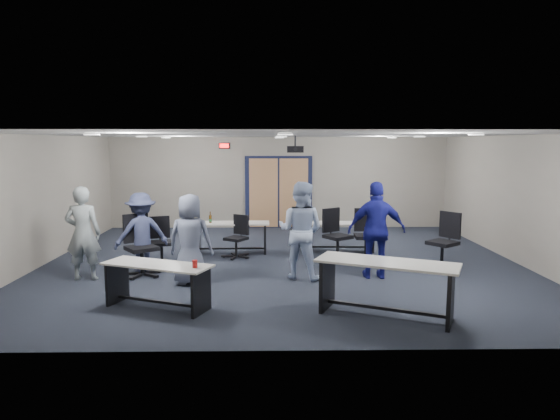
{
  "coord_description": "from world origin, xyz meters",
  "views": [
    {
      "loc": [
        -0.22,
        -10.36,
        2.55
      ],
      "look_at": [
        -0.04,
        -0.3,
        1.18
      ],
      "focal_mm": 32.0,
      "sensor_mm": 36.0,
      "label": 1
    }
  ],
  "objects_px": {
    "person_back": "(141,233)",
    "chair_back_b": "(236,237)",
    "table_front_right": "(386,279)",
    "table_back_right": "(340,232)",
    "table_front_left": "(158,278)",
    "chair_back_d": "(366,234)",
    "chair_loose_right": "(443,241)",
    "chair_back_a": "(161,241)",
    "person_gray": "(83,233)",
    "table_back_left": "(231,232)",
    "chair_back_c": "(338,235)",
    "person_plaid": "(190,239)",
    "person_lightblue": "(301,230)",
    "chair_loose_left": "(142,246)",
    "person_navy": "(377,230)"
  },
  "relations": [
    {
      "from": "person_back",
      "to": "chair_back_b",
      "type": "bearing_deg",
      "value": -169.51
    },
    {
      "from": "table_front_right",
      "to": "chair_back_b",
      "type": "bearing_deg",
      "value": 147.69
    },
    {
      "from": "table_back_right",
      "to": "person_back",
      "type": "bearing_deg",
      "value": -153.72
    },
    {
      "from": "table_front_left",
      "to": "chair_back_d",
      "type": "height_order",
      "value": "chair_back_d"
    },
    {
      "from": "table_front_right",
      "to": "chair_loose_right",
      "type": "xyz_separation_m",
      "value": [
        1.8,
        2.81,
        0.0
      ]
    },
    {
      "from": "chair_back_a",
      "to": "person_gray",
      "type": "xyz_separation_m",
      "value": [
        -1.18,
        -1.16,
        0.38
      ]
    },
    {
      "from": "table_back_left",
      "to": "person_gray",
      "type": "bearing_deg",
      "value": -139.28
    },
    {
      "from": "chair_back_c",
      "to": "person_plaid",
      "type": "height_order",
      "value": "person_plaid"
    },
    {
      "from": "table_front_left",
      "to": "chair_loose_right",
      "type": "bearing_deg",
      "value": 46.35
    },
    {
      "from": "table_back_left",
      "to": "chair_back_b",
      "type": "xyz_separation_m",
      "value": [
        0.15,
        -0.52,
        -0.02
      ]
    },
    {
      "from": "table_front_right",
      "to": "table_back_left",
      "type": "distance_m",
      "value": 5.06
    },
    {
      "from": "person_gray",
      "to": "person_lightblue",
      "type": "height_order",
      "value": "person_lightblue"
    },
    {
      "from": "table_front_left",
      "to": "chair_loose_right",
      "type": "distance_m",
      "value": 5.75
    },
    {
      "from": "person_back",
      "to": "chair_loose_right",
      "type": "bearing_deg",
      "value": 157.41
    },
    {
      "from": "chair_back_b",
      "to": "chair_back_d",
      "type": "relative_size",
      "value": 0.86
    },
    {
      "from": "chair_back_b",
      "to": "person_lightblue",
      "type": "distance_m",
      "value": 2.2
    },
    {
      "from": "table_back_right",
      "to": "chair_back_c",
      "type": "height_order",
      "value": "chair_back_c"
    },
    {
      "from": "table_back_left",
      "to": "person_plaid",
      "type": "height_order",
      "value": "person_plaid"
    },
    {
      "from": "table_back_right",
      "to": "chair_back_c",
      "type": "bearing_deg",
      "value": -99.98
    },
    {
      "from": "chair_back_a",
      "to": "chair_back_d",
      "type": "xyz_separation_m",
      "value": [
        4.38,
        0.42,
        0.05
      ]
    },
    {
      "from": "chair_loose_left",
      "to": "person_navy",
      "type": "bearing_deg",
      "value": -40.1
    },
    {
      "from": "person_navy",
      "to": "person_plaid",
      "type": "bearing_deg",
      "value": 7.9
    },
    {
      "from": "person_plaid",
      "to": "table_front_right",
      "type": "bearing_deg",
      "value": 157.87
    },
    {
      "from": "chair_back_c",
      "to": "chair_back_d",
      "type": "height_order",
      "value": "chair_back_c"
    },
    {
      "from": "table_back_right",
      "to": "chair_back_b",
      "type": "height_order",
      "value": "chair_back_b"
    },
    {
      "from": "chair_back_a",
      "to": "person_plaid",
      "type": "xyz_separation_m",
      "value": [
        0.85,
        -1.47,
        0.32
      ]
    },
    {
      "from": "chair_back_c",
      "to": "person_lightblue",
      "type": "bearing_deg",
      "value": -155.51
    },
    {
      "from": "chair_back_a",
      "to": "person_navy",
      "type": "bearing_deg",
      "value": -34.3
    },
    {
      "from": "person_plaid",
      "to": "person_navy",
      "type": "xyz_separation_m",
      "value": [
        3.43,
        0.35,
        0.09
      ]
    },
    {
      "from": "chair_back_a",
      "to": "person_lightblue",
      "type": "distance_m",
      "value": 3.09
    },
    {
      "from": "person_gray",
      "to": "person_back",
      "type": "height_order",
      "value": "person_gray"
    },
    {
      "from": "chair_loose_left",
      "to": "chair_back_c",
      "type": "bearing_deg",
      "value": -19.53
    },
    {
      "from": "person_plaid",
      "to": "chair_back_c",
      "type": "bearing_deg",
      "value": -140.78
    },
    {
      "from": "chair_back_b",
      "to": "person_back",
      "type": "bearing_deg",
      "value": -111.75
    },
    {
      "from": "table_front_left",
      "to": "person_lightblue",
      "type": "height_order",
      "value": "person_lightblue"
    },
    {
      "from": "chair_back_b",
      "to": "person_gray",
      "type": "bearing_deg",
      "value": -114.34
    },
    {
      "from": "table_back_right",
      "to": "person_plaid",
      "type": "distance_m",
      "value": 4.14
    },
    {
      "from": "chair_back_a",
      "to": "chair_loose_left",
      "type": "relative_size",
      "value": 0.84
    },
    {
      "from": "table_front_left",
      "to": "chair_back_d",
      "type": "distance_m",
      "value": 4.99
    },
    {
      "from": "table_front_left",
      "to": "chair_back_b",
      "type": "height_order",
      "value": "chair_back_b"
    },
    {
      "from": "chair_back_c",
      "to": "chair_loose_right",
      "type": "relative_size",
      "value": 0.98
    },
    {
      "from": "chair_loose_right",
      "to": "person_plaid",
      "type": "bearing_deg",
      "value": -114.81
    },
    {
      "from": "table_back_right",
      "to": "person_navy",
      "type": "relative_size",
      "value": 0.92
    },
    {
      "from": "person_plaid",
      "to": "chair_back_a",
      "type": "bearing_deg",
      "value": -53.01
    },
    {
      "from": "person_navy",
      "to": "chair_back_a",
      "type": "bearing_deg",
      "value": -12.61
    },
    {
      "from": "chair_loose_left",
      "to": "person_plaid",
      "type": "relative_size",
      "value": 0.72
    },
    {
      "from": "chair_back_b",
      "to": "chair_loose_left",
      "type": "relative_size",
      "value": 0.8
    },
    {
      "from": "table_back_right",
      "to": "chair_back_d",
      "type": "xyz_separation_m",
      "value": [
        0.44,
        -0.85,
        0.09
      ]
    },
    {
      "from": "table_front_right",
      "to": "table_back_right",
      "type": "bearing_deg",
      "value": 115.43
    },
    {
      "from": "person_navy",
      "to": "chair_back_c",
      "type": "bearing_deg",
      "value": -68.31
    }
  ]
}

